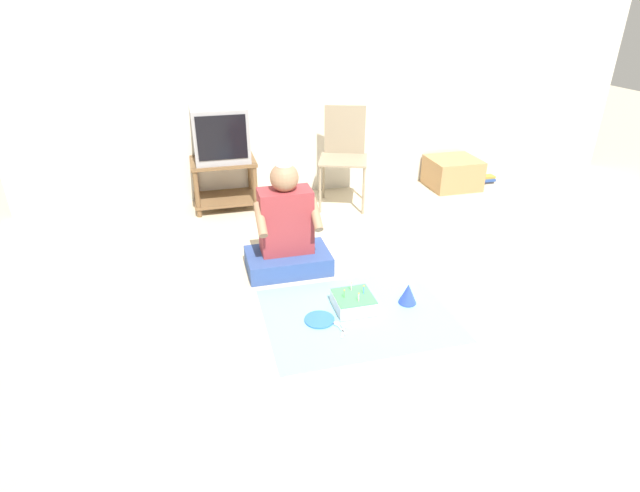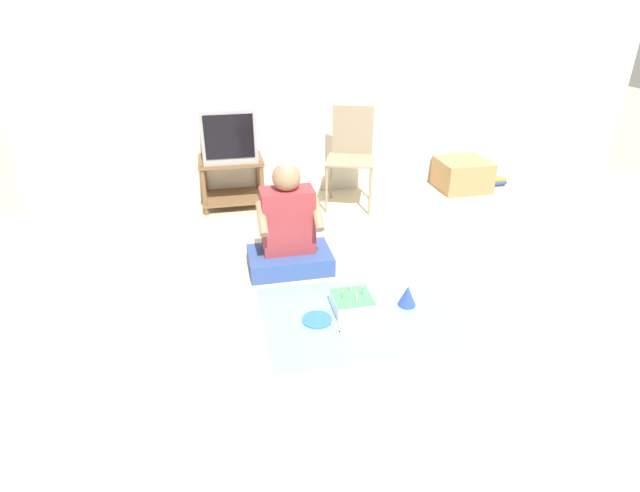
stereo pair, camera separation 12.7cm
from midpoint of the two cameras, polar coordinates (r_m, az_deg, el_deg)
ground_plane at (r=3.58m, az=13.35°, el=-5.41°), size 16.00×16.00×0.00m
wall_back at (r=5.16m, az=4.25°, el=20.15°), size 6.40×0.06×2.55m
tv_stand at (r=4.93m, az=-9.30°, el=7.69°), size 0.60×0.45×0.47m
tv at (r=4.81m, az=-9.69°, el=12.64°), size 0.50×0.43×0.49m
folding_chair at (r=4.87m, az=4.37°, el=10.91°), size 0.57×0.55×0.93m
cardboard_box_stack at (r=5.57m, az=16.58°, el=7.81°), size 0.51×0.48×0.31m
book_pile at (r=5.85m, az=20.04°, el=6.94°), size 0.19×0.15×0.08m
person_seated at (r=3.69m, az=-2.63°, el=1.66°), size 0.62×0.40×0.89m
party_cloth at (r=3.28m, az=5.28°, el=-7.94°), size 1.21×0.92×0.01m
birthday_cake at (r=3.31m, az=4.80°, el=-6.47°), size 0.25×0.25×0.16m
party_hat_blue at (r=3.39m, az=11.03°, el=-5.58°), size 0.12×0.12×0.14m
paper_plate at (r=3.22m, az=0.80°, el=-8.41°), size 0.19×0.19×0.01m
plastic_spoon_near at (r=3.17m, az=2.85°, el=-9.03°), size 0.05×0.14×0.01m
plastic_spoon_far at (r=3.15m, az=3.53°, el=-9.30°), size 0.07×0.14×0.01m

